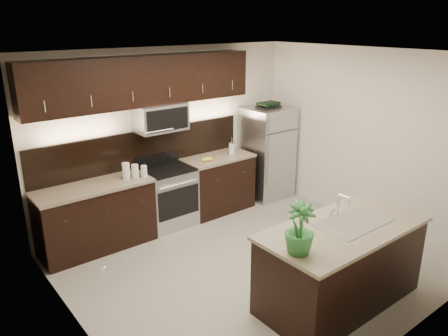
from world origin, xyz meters
The scene contains 12 objects.
ground centered at (0.00, 0.00, 0.00)m, with size 4.50×4.50×0.00m, color gray.
room_walls centered at (-0.11, -0.04, 1.70)m, with size 4.52×4.02×2.71m.
counter_run centered at (-0.46, 1.69, 0.47)m, with size 3.51×0.65×0.94m.
upper_fixtures centered at (-0.43, 1.84, 2.14)m, with size 3.49×0.40×1.66m.
island centered at (0.24, -1.20, 0.47)m, with size 1.96×0.96×0.94m.
sink_faucet centered at (0.39, -1.19, 0.96)m, with size 0.84×0.50×0.28m.
refrigerator centered at (1.79, 1.63, 0.81)m, with size 0.78×0.71×1.63m, color #B2B2B7.
wine_rack centered at (1.79, 1.63, 1.67)m, with size 0.40×0.25×0.10m.
plant centered at (-0.57, -1.27, 1.20)m, with size 0.29×0.29×0.52m, color #276129.
canisters centered at (-0.85, 1.61, 1.04)m, with size 0.33×0.17×0.23m.
french_press centered at (0.98, 1.64, 1.05)m, with size 0.10×0.10×0.29m.
bananas centered at (0.38, 1.61, 0.97)m, with size 0.19×0.14×0.06m, color yellow.
Camera 1 is at (-3.44, -3.74, 3.07)m, focal length 35.00 mm.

